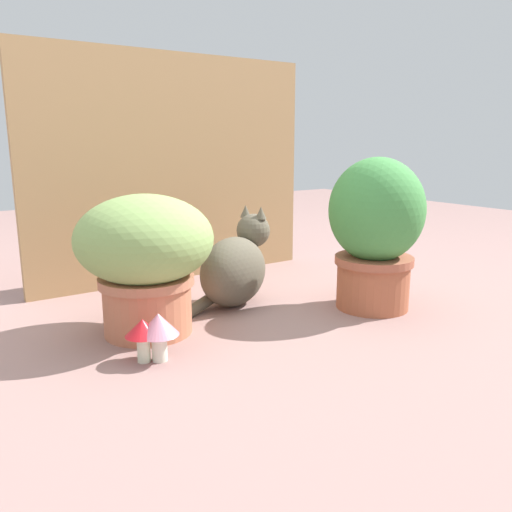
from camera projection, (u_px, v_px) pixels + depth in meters
name	position (u px, v px, depth m)	size (l,w,h in m)	color
ground_plane	(233.00, 321.00, 1.52)	(6.00, 6.00, 0.00)	gray
cardboard_backdrop	(174.00, 169.00, 1.91)	(1.09, 0.03, 0.82)	tan
grass_planter	(145.00, 255.00, 1.38)	(0.37, 0.37, 0.38)	#BC6D4D
leafy_planter	(376.00, 229.00, 1.59)	(0.29, 0.29, 0.47)	#AB5A3C
cat	(236.00, 267.00, 1.65)	(0.39, 0.25, 0.32)	brown
mushroom_ornament_red	(143.00, 331.00, 1.22)	(0.08, 0.08, 0.11)	silver
mushroom_ornament_pink	(159.00, 328.00, 1.23)	(0.10, 0.10, 0.12)	silver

